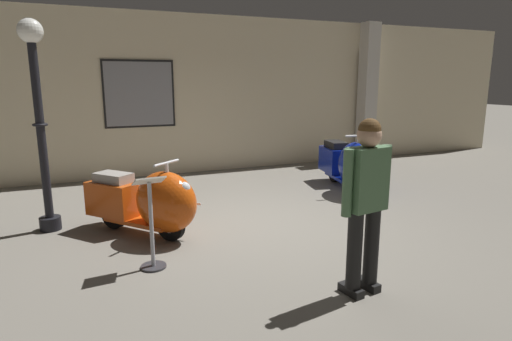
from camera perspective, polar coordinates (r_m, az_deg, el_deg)
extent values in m
plane|color=slate|center=(6.16, 0.37, -7.12)|extent=(60.00, 60.00, 0.00)
cube|color=beige|center=(9.53, -8.98, 9.92)|extent=(18.00, 0.20, 3.39)
cube|color=black|center=(9.22, -15.34, 9.85)|extent=(1.43, 0.03, 1.37)
cube|color=gray|center=(9.20, -15.32, 9.84)|extent=(1.35, 0.01, 1.29)
cube|color=beige|center=(11.17, 14.67, 9.97)|extent=(0.36, 0.36, 3.39)
cylinder|color=black|center=(5.60, -11.38, -7.13)|extent=(0.33, 0.37, 0.42)
cylinder|color=silver|center=(5.60, -11.38, -7.13)|extent=(0.20, 0.21, 0.19)
cylinder|color=black|center=(6.24, -18.49, -5.51)|extent=(0.33, 0.37, 0.42)
cylinder|color=silver|center=(6.24, -18.49, -5.51)|extent=(0.20, 0.21, 0.19)
cube|color=#C6470F|center=(5.91, -15.12, -6.48)|extent=(0.92, 1.00, 0.05)
ellipsoid|color=#C6470F|center=(5.54, -11.92, -4.14)|extent=(0.97, 1.02, 0.79)
cube|color=#C6470F|center=(6.15, -18.36, -3.54)|extent=(0.77, 0.81, 0.46)
cube|color=gray|center=(6.08, -18.54, -0.90)|extent=(0.54, 0.57, 0.12)
sphere|color=silver|center=(5.31, -9.58, -2.33)|extent=(0.16, 0.16, 0.16)
cylinder|color=silver|center=(5.43, -11.83, -0.51)|extent=(0.05, 0.05, 0.29)
cylinder|color=silver|center=(5.40, -11.90, 1.00)|extent=(0.37, 0.32, 0.03)
cube|color=silver|center=(5.75, -10.23, -4.01)|extent=(0.45, 0.55, 0.02)
cylinder|color=black|center=(7.81, 13.30, -1.64)|extent=(0.17, 0.45, 0.44)
cylinder|color=silver|center=(7.81, 13.30, -1.64)|extent=(0.14, 0.21, 0.20)
cylinder|color=black|center=(8.74, 10.41, -0.08)|extent=(0.17, 0.45, 0.44)
cylinder|color=silver|center=(8.74, 10.41, -0.08)|extent=(0.14, 0.21, 0.20)
cube|color=navy|center=(8.28, 11.77, -0.97)|extent=(0.58, 1.09, 0.05)
ellipsoid|color=navy|center=(7.79, 13.24, 0.67)|extent=(0.73, 1.01, 0.83)
cube|color=navy|center=(8.65, 10.58, 1.42)|extent=(0.57, 0.81, 0.48)
cube|color=black|center=(8.60, 10.66, 3.42)|extent=(0.40, 0.57, 0.13)
sphere|color=silver|center=(7.48, 14.32, 1.93)|extent=(0.16, 0.16, 0.16)
cylinder|color=silver|center=(7.70, 13.48, 3.41)|extent=(0.05, 0.05, 0.31)
cylinder|color=silver|center=(7.68, 13.53, 4.54)|extent=(0.48, 0.12, 0.03)
cylinder|color=black|center=(6.55, -25.78, -6.37)|extent=(0.28, 0.28, 0.18)
cylinder|color=black|center=(6.29, -26.81, 4.45)|extent=(0.11, 0.11, 2.30)
torus|color=black|center=(6.28, -26.91, 5.49)|extent=(0.19, 0.19, 0.04)
sphere|color=white|center=(6.28, -27.96, 16.17)|extent=(0.31, 0.31, 0.31)
cube|color=black|center=(4.50, 14.69, -14.53)|extent=(0.14, 0.28, 0.08)
cylinder|color=black|center=(4.30, 15.21, -9.14)|extent=(0.14, 0.14, 0.84)
cube|color=black|center=(4.35, 12.56, -15.37)|extent=(0.14, 0.28, 0.08)
cylinder|color=black|center=(4.15, 13.05, -9.82)|extent=(0.14, 0.14, 0.84)
cube|color=#4C724C|center=(4.04, 14.61, -1.09)|extent=(0.41, 0.26, 0.59)
cylinder|color=#4C724C|center=(4.21, 16.87, -0.82)|extent=(0.09, 0.09, 0.61)
cylinder|color=#4C724C|center=(3.88, 12.14, -1.67)|extent=(0.09, 0.09, 0.61)
sphere|color=tan|center=(3.97, 14.92, 4.58)|extent=(0.22, 0.22, 0.22)
sphere|color=brown|center=(3.96, 14.96, 5.30)|extent=(0.21, 0.21, 0.21)
cylinder|color=#333338|center=(4.93, -13.53, -12.37)|extent=(0.28, 0.28, 0.02)
cylinder|color=#A5A5AD|center=(4.76, -13.82, -7.08)|extent=(0.04, 0.04, 0.94)
cube|color=silver|center=(4.62, -14.12, -1.34)|extent=(0.34, 0.25, 0.12)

